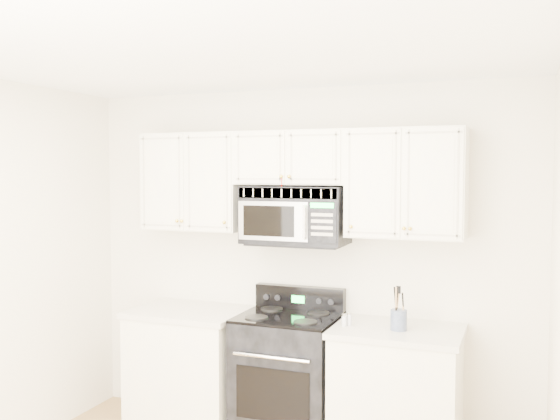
% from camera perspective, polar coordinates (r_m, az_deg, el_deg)
% --- Properties ---
extents(room, '(3.51, 3.51, 2.61)m').
position_cam_1_polar(room, '(3.20, -8.58, -8.67)').
color(room, '#9B7844').
rests_on(room, ground).
extents(base_cabinet_left, '(0.86, 0.65, 0.92)m').
position_cam_1_polar(base_cabinet_left, '(5.02, -8.22, -14.46)').
color(base_cabinet_left, silver).
rests_on(base_cabinet_left, ground).
extents(base_cabinet_right, '(0.86, 0.65, 0.92)m').
position_cam_1_polar(base_cabinet_right, '(4.50, 10.65, -16.68)').
color(base_cabinet_right, silver).
rests_on(base_cabinet_right, ground).
extents(range, '(0.70, 0.64, 1.10)m').
position_cam_1_polar(range, '(4.69, 0.75, -14.99)').
color(range, black).
rests_on(range, ground).
extents(upper_cabinets, '(2.44, 0.37, 0.75)m').
position_cam_1_polar(upper_cabinets, '(4.57, 1.30, 3.02)').
color(upper_cabinets, silver).
rests_on(upper_cabinets, ground).
extents(microwave, '(0.76, 0.43, 0.42)m').
position_cam_1_polar(microwave, '(4.55, 1.41, -0.45)').
color(microwave, black).
rests_on(microwave, ground).
extents(utensil_crock, '(0.11, 0.11, 0.29)m').
position_cam_1_polar(utensil_crock, '(4.28, 10.79, -9.75)').
color(utensil_crock, slate).
rests_on(utensil_crock, base_cabinet_right).
extents(shaker_salt, '(0.04, 0.04, 0.09)m').
position_cam_1_polar(shaker_salt, '(4.34, 5.90, -9.95)').
color(shaker_salt, '#BCBDC2').
rests_on(shaker_salt, base_cabinet_right).
extents(shaker_pepper, '(0.04, 0.04, 0.09)m').
position_cam_1_polar(shaker_pepper, '(4.36, 6.33, -9.85)').
color(shaker_pepper, '#BCBDC2').
rests_on(shaker_pepper, base_cabinet_right).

